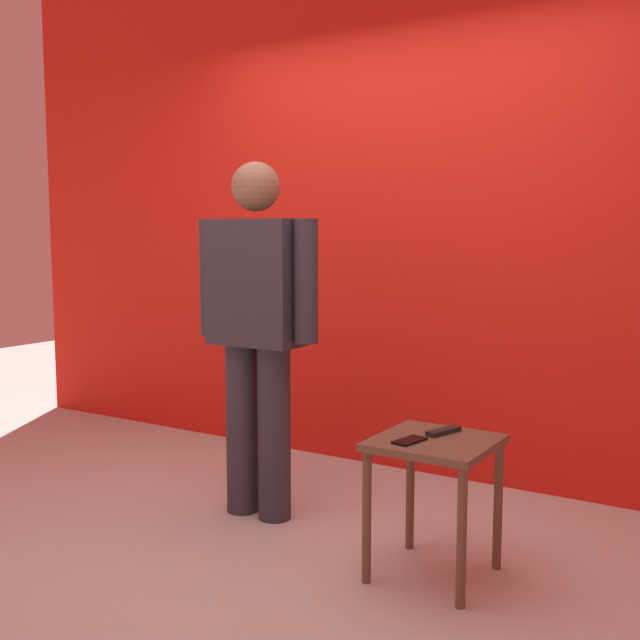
% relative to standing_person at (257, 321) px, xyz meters
% --- Properties ---
extents(ground_plane, '(12.00, 12.00, 0.00)m').
position_rel_standing_person_xyz_m(ground_plane, '(0.25, -0.43, -0.94)').
color(ground_plane, '#B7B2A8').
extents(back_wall_red, '(5.90, 0.12, 3.27)m').
position_rel_standing_person_xyz_m(back_wall_red, '(0.25, 1.08, 0.70)').
color(back_wall_red, red).
rests_on(back_wall_red, ground_plane).
extents(standing_person, '(0.66, 0.24, 1.68)m').
position_rel_standing_person_xyz_m(standing_person, '(0.00, 0.00, 0.00)').
color(standing_person, '#2D2D38').
rests_on(standing_person, ground_plane).
extents(side_table, '(0.45, 0.45, 0.56)m').
position_rel_standing_person_xyz_m(side_table, '(0.99, -0.17, -0.49)').
color(side_table, brown).
rests_on(side_table, ground_plane).
extents(cell_phone, '(0.10, 0.15, 0.01)m').
position_rel_standing_person_xyz_m(cell_phone, '(0.92, -0.26, -0.38)').
color(cell_phone, black).
rests_on(cell_phone, side_table).
extents(tv_remote, '(0.09, 0.18, 0.02)m').
position_rel_standing_person_xyz_m(tv_remote, '(0.98, -0.08, -0.37)').
color(tv_remote, black).
rests_on(tv_remote, side_table).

